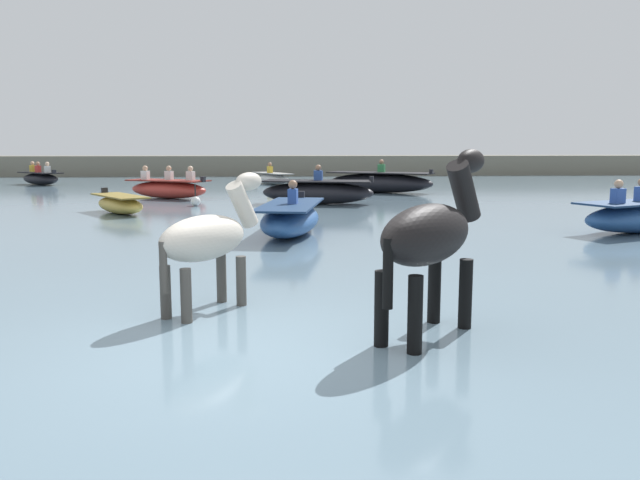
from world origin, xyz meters
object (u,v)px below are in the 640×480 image
boat_near_port (318,192)px  boat_near_starboard (380,182)px  boat_mid_outer (40,178)px  channel_buoy (195,201)px  horse_lead_black (431,239)px  horse_trailing_pinto (208,241)px  boat_distant_west (168,189)px  boat_far_offshore (272,178)px  boat_mid_channel (291,219)px  boat_far_inshore (120,204)px

boat_near_port → boat_near_starboard: bearing=59.7°
boat_mid_outer → channel_buoy: 13.53m
boat_near_starboard → boat_near_port: bearing=-120.3°
horse_lead_black → horse_trailing_pinto: bearing=154.1°
boat_distant_west → boat_far_offshore: boat_distant_west is taller
boat_mid_channel → channel_buoy: (-2.71, 6.34, -0.17)m
horse_trailing_pinto → horse_lead_black: bearing=-25.9°
boat_mid_outer → boat_far_offshore: bearing=-1.1°
boat_mid_outer → boat_near_starboard: boat_near_starboard is taller
boat_distant_west → boat_near_starboard: boat_near_starboard is taller
boat_distant_west → boat_far_inshore: 4.84m
boat_mid_outer → horse_lead_black: bearing=-63.2°
boat_far_inshore → boat_near_port: (5.46, 2.40, 0.12)m
horse_lead_black → boat_mid_channel: 7.23m
boat_distant_west → boat_far_offshore: (3.49, 7.62, -0.06)m
boat_far_offshore → channel_buoy: (-2.23, -10.49, -0.11)m
boat_near_port → boat_near_starboard: 5.29m
horse_trailing_pinto → boat_mid_channel: (1.03, 6.02, -0.46)m
boat_mid_outer → channel_buoy: boat_mid_outer is taller
boat_distant_west → boat_near_port: bearing=-25.9°
horse_lead_black → boat_near_starboard: horse_lead_black is taller
horse_trailing_pinto → boat_near_port: 12.98m
boat_mid_outer → boat_mid_channel: (11.01, -17.03, 0.02)m
boat_mid_channel → boat_near_port: bearing=81.8°
boat_distant_west → boat_mid_outer: bearing=131.9°
horse_lead_black → boat_far_inshore: size_ratio=0.84×
horse_lead_black → boat_mid_outer: size_ratio=0.82×
horse_trailing_pinto → channel_buoy: 12.49m
horse_lead_black → boat_near_starboard: size_ratio=0.48×
boat_distant_west → boat_mid_channel: (3.98, -9.21, -0.01)m
boat_distant_west → boat_near_starboard: size_ratio=0.73×
boat_far_inshore → boat_mid_outer: (-6.53, 12.63, 0.06)m
boat_mid_outer → boat_far_offshore: size_ratio=0.91×
boat_distant_west → boat_far_offshore: size_ratio=1.12×
boat_near_port → boat_far_offshore: (-1.47, 10.04, -0.10)m
boat_far_inshore → boat_near_starboard: size_ratio=0.58×
boat_mid_channel → boat_far_offshore: boat_mid_channel is taller
boat_near_starboard → boat_far_offshore: bearing=127.1°
horse_trailing_pinto → boat_near_port: bearing=81.1°
channel_buoy → horse_trailing_pinto: bearing=-82.2°
boat_distant_west → boat_near_port: (4.96, -2.41, 0.04)m
boat_mid_outer → boat_near_port: bearing=-40.5°
boat_near_starboard → channel_buoy: (-6.37, -5.02, -0.24)m
boat_far_inshore → boat_mid_channel: boat_mid_channel is taller
horse_lead_black → horse_trailing_pinto: (-2.23, 1.08, -0.17)m
boat_far_inshore → boat_near_port: bearing=23.7°
boat_near_starboard → horse_lead_black: bearing=-97.6°
boat_far_offshore → channel_buoy: bearing=-102.0°
boat_far_offshore → boat_far_inshore: bearing=-107.8°
boat_distant_west → boat_mid_channel: bearing=-66.6°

